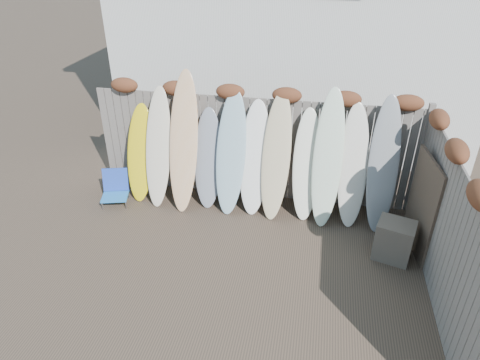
% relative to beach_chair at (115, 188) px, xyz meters
% --- Properties ---
extents(ground, '(80.00, 80.00, 0.00)m').
position_rel_beach_chair_xyz_m(ground, '(2.52, -1.64, -0.30)').
color(ground, '#493A2D').
extents(back_fence, '(6.05, 0.28, 2.24)m').
position_rel_beach_chair_xyz_m(back_fence, '(2.58, 0.75, 0.89)').
color(back_fence, slate).
rests_on(back_fence, ground).
extents(right_fence, '(0.28, 4.40, 2.24)m').
position_rel_beach_chair_xyz_m(right_fence, '(5.52, -1.39, 0.85)').
color(right_fence, slate).
rests_on(right_fence, ground).
extents(beach_chair, '(0.60, 0.62, 0.64)m').
position_rel_beach_chair_xyz_m(beach_chair, '(0.00, 0.00, 0.00)').
color(beach_chair, blue).
rests_on(beach_chair, ground).
extents(wooden_crate, '(0.66, 0.60, 0.65)m').
position_rel_beach_chair_xyz_m(wooden_crate, '(5.05, -0.70, 0.03)').
color(wooden_crate, '#6C5E51').
rests_on(wooden_crate, ground).
extents(lattice_panel, '(0.18, 1.09, 1.63)m').
position_rel_beach_chair_xyz_m(lattice_panel, '(5.42, -0.39, 0.52)').
color(lattice_panel, '#49342C').
rests_on(lattice_panel, ground).
extents(surfboard_0, '(0.57, 0.68, 1.82)m').
position_rel_beach_chair_xyz_m(surfboard_0, '(0.44, 0.34, 0.61)').
color(surfboard_0, yellow).
rests_on(surfboard_0, ground).
extents(surfboard_1, '(0.51, 0.78, 2.17)m').
position_rel_beach_chair_xyz_m(surfboard_1, '(0.84, 0.29, 0.79)').
color(surfboard_1, beige).
rests_on(surfboard_1, ground).
extents(surfboard_2, '(0.54, 0.87, 2.49)m').
position_rel_beach_chair_xyz_m(surfboard_2, '(1.35, 0.27, 0.95)').
color(surfboard_2, '#D9B174').
rests_on(surfboard_2, ground).
extents(surfboard_3, '(0.57, 0.69, 1.82)m').
position_rel_beach_chair_xyz_m(surfboard_3, '(1.76, 0.37, 0.62)').
color(surfboard_3, gray).
rests_on(surfboard_3, ground).
extents(surfboard_4, '(0.58, 0.80, 2.19)m').
position_rel_beach_chair_xyz_m(surfboard_4, '(2.21, 0.30, 0.80)').
color(surfboard_4, '#9ABFCD').
rests_on(surfboard_4, ground).
extents(surfboard_5, '(0.55, 0.72, 2.03)m').
position_rel_beach_chair_xyz_m(surfboard_5, '(2.64, 0.35, 0.72)').
color(surfboard_5, white).
rests_on(surfboard_5, ground).
extents(surfboard_6, '(0.55, 0.81, 2.21)m').
position_rel_beach_chair_xyz_m(surfboard_6, '(3.03, 0.28, 0.81)').
color(surfboard_6, beige).
rests_on(surfboard_6, ground).
extents(surfboard_7, '(0.54, 0.73, 1.95)m').
position_rel_beach_chair_xyz_m(surfboard_7, '(3.57, 0.34, 0.68)').
color(surfboard_7, white).
rests_on(surfboard_7, ground).
extents(surfboard_8, '(0.52, 0.83, 2.34)m').
position_rel_beach_chair_xyz_m(surfboard_8, '(3.92, 0.27, 0.87)').
color(surfboard_8, silver).
rests_on(surfboard_8, ground).
extents(surfboard_9, '(0.57, 0.79, 2.10)m').
position_rel_beach_chair_xyz_m(surfboard_9, '(4.36, 0.31, 0.76)').
color(surfboard_9, silver).
rests_on(surfboard_9, ground).
extents(surfboard_10, '(0.52, 0.81, 2.27)m').
position_rel_beach_chair_xyz_m(surfboard_10, '(4.85, 0.27, 0.84)').
color(surfboard_10, gray).
rests_on(surfboard_10, ground).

